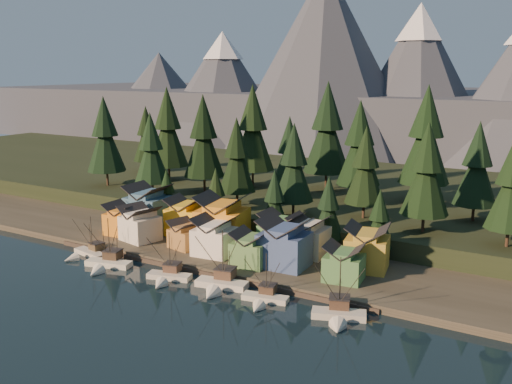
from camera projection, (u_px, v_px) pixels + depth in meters
The scene contains 45 objects.
ground at pixel (150, 298), 107.84m from camera, with size 500.00×500.00×0.00m, color black.
shore_strip at pixel (257, 240), 141.33m from camera, with size 400.00×50.00×1.50m, color #322F24.
hillside at pixel (335, 194), 182.92m from camera, with size 420.00×100.00×6.00m, color black.
dock at pixel (201, 269), 121.62m from camera, with size 80.00×4.00×1.00m, color #493C34.
mountain_ridge at pixel (426, 102), 284.07m from camera, with size 560.00×190.00×90.00m.
boat_0 at pixel (86, 249), 130.98m from camera, with size 10.08×10.68×10.20m.
boat_1 at pixel (105, 258), 123.43m from camera, with size 10.87×11.37×11.93m.
boat_3 at pixel (167, 271), 116.10m from camera, with size 9.78×10.24×10.92m.
boat_4 at pixel (219, 277), 111.46m from camera, with size 11.07×11.67×12.86m.
boat_5 at pixel (263, 293), 105.17m from camera, with size 9.26×9.79×10.10m.
boat_6 at pixel (339, 307), 97.66m from camera, with size 10.16×10.76×12.12m.
house_front_0 at pixel (123, 218), 143.02m from camera, with size 8.32×7.91×7.94m.
house_front_1 at pixel (140, 222), 137.98m from camera, with size 9.65×9.40×8.47m.
house_front_2 at pixel (186, 233), 132.37m from camera, with size 7.87×7.91×6.49m.
house_front_3 at pixel (214, 235), 127.25m from camera, with size 9.16×8.80×8.65m.
house_front_4 at pixel (251, 247), 120.69m from camera, with size 8.06×8.58×7.46m.
house_front_5 at pixel (284, 242), 119.39m from camera, with size 10.16×9.31×10.29m.
house_front_6 at pixel (344, 261), 111.82m from camera, with size 8.19×7.84×7.37m.
house_back_0 at pixel (148, 204), 150.45m from camera, with size 10.52×10.14×11.00m.
house_back_1 at pixel (186, 215), 142.72m from camera, with size 9.49×9.58×9.44m.
house_back_2 at pixel (222, 218), 135.22m from camera, with size 12.63×11.89×11.75m.
house_back_3 at pixel (281, 231), 129.35m from camera, with size 9.19×8.23×9.14m.
house_back_4 at pixel (308, 235), 126.68m from camera, with size 8.35×8.03×8.94m.
house_back_5 at pixel (367, 246), 117.78m from camera, with size 9.89×9.97×9.51m.
tree_hill_0 at pixel (105, 137), 177.81m from camera, with size 12.10×12.10×28.19m.
tree_hill_1 at pixel (168, 130), 185.01m from camera, with size 13.19×13.19×30.74m.
tree_hill_2 at pixel (151, 150), 163.97m from camera, with size 10.43×10.43×24.29m.
tree_hill_3 at pixel (204, 139), 168.54m from camera, with size 12.51×12.51×29.14m.
tree_hill_4 at pixel (253, 131), 176.88m from camera, with size 13.63×13.63×31.76m.
tree_hill_5 at pixel (237, 158), 151.80m from camera, with size 10.26×10.26×23.89m.
tree_hill_6 at pixel (289, 154), 160.49m from camera, with size 10.08×10.08×23.49m.
tree_hill_7 at pixel (294, 166), 141.22m from camera, with size 10.09×10.09×23.50m.
tree_hill_8 at pixel (359, 146), 156.90m from camera, with size 12.10×12.10×28.18m.
tree_hill_9 at pixel (365, 168), 139.23m from camera, with size 9.87×9.87×22.99m.
tree_hill_10 at pixel (426, 139), 155.19m from camera, with size 13.89×13.89×32.37m.
tree_hill_11 at pixel (426, 172), 126.81m from camera, with size 10.85×10.85×25.28m.
tree_hill_12 at pixel (477, 167), 136.40m from camera, with size 10.47×10.47×24.40m.
tree_hill_13 at pixel (512, 186), 116.37m from camera, with size 10.17×10.17×23.70m.
tree_hill_15 at pixel (327, 131), 171.71m from camera, with size 14.11×14.11×32.86m.
tree_hill_16 at pixel (147, 136), 203.21m from camera, with size 10.07×10.07×23.47m.
tree_shore_0 at pixel (167, 193), 153.35m from camera, with size 6.35×6.35×14.80m.
tree_shore_1 at pixel (216, 196), 145.21m from camera, with size 7.07×7.07×16.46m.
tree_shore_2 at pixel (275, 202), 136.65m from camera, with size 7.53×7.53×17.54m.
tree_shore_3 at pixel (328, 210), 129.72m from camera, with size 7.44×7.44×17.34m.
tree_shore_4 at pixel (379, 221), 123.96m from camera, with size 6.69×6.69×15.59m.
Camera 1 is at (68.76, -76.79, 42.58)m, focal length 40.00 mm.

